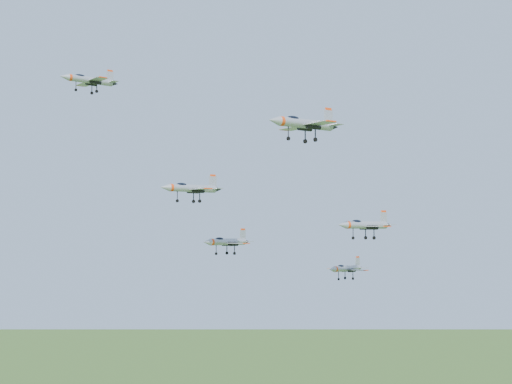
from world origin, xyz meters
TOP-DOWN VIEW (x-y plane):
  - jet_lead at (-22.08, 14.40)m, footprint 11.28×9.29m
  - jet_left_high at (-8.62, 1.21)m, footprint 12.14×9.99m
  - jet_right_high at (-1.28, -20.66)m, footprint 13.85×11.37m
  - jet_left_low at (4.47, 9.90)m, footprint 12.09×10.12m
  - jet_right_low at (19.00, -13.13)m, footprint 12.59×10.39m
  - jet_trail at (29.22, 2.91)m, footprint 11.19×9.38m

SIDE VIEW (x-z plane):
  - jet_trail at x=29.22m, z-range 129.79..132.79m
  - jet_left_low at x=4.47m, z-range 135.27..138.51m
  - jet_right_low at x=19.00m, z-range 138.39..141.76m
  - jet_left_high at x=-8.62m, z-range 144.78..148.03m
  - jet_right_high at x=-1.28m, z-range 153.83..157.54m
  - jet_lead at x=-22.08m, z-range 164.48..167.50m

